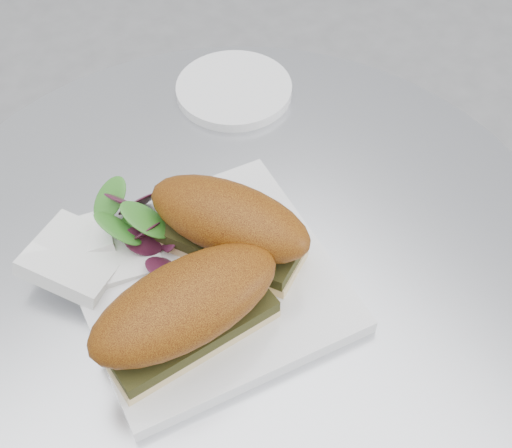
{
  "coord_description": "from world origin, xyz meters",
  "views": [
    {
      "loc": [
        -0.26,
        -0.37,
        1.31
      ],
      "look_at": [
        0.02,
        -0.01,
        0.77
      ],
      "focal_mm": 50.0,
      "sensor_mm": 36.0,
      "label": 1
    }
  ],
  "objects": [
    {
      "name": "table",
      "position": [
        0.0,
        0.0,
        0.49
      ],
      "size": [
        0.7,
        0.7,
        0.73
      ],
      "color": "silver",
      "rests_on": "ground"
    },
    {
      "name": "napkin",
      "position": [
        -0.12,
        0.07,
        0.74
      ],
      "size": [
        0.14,
        0.14,
        0.02
      ],
      "primitive_type": null,
      "rotation": [
        0.0,
        0.0,
        0.25
      ],
      "color": "white",
      "rests_on": "table"
    },
    {
      "name": "sandwich_right",
      "position": [
        -0.01,
        -0.01,
        0.79
      ],
      "size": [
        0.14,
        0.18,
        0.08
      ],
      "rotation": [
        0.0,
        0.0,
        -1.12
      ],
      "color": "beige",
      "rests_on": "plate"
    },
    {
      "name": "sandwich_left",
      "position": [
        -0.1,
        -0.06,
        0.79
      ],
      "size": [
        0.19,
        0.09,
        0.08
      ],
      "rotation": [
        0.0,
        0.0,
        -0.06
      ],
      "color": "beige",
      "rests_on": "plate"
    },
    {
      "name": "salad",
      "position": [
        -0.07,
        0.06,
        0.77
      ],
      "size": [
        0.12,
        0.12,
        0.05
      ],
      "primitive_type": null,
      "color": "#3E7D29",
      "rests_on": "plate"
    },
    {
      "name": "saucer",
      "position": [
        0.15,
        0.2,
        0.74
      ],
      "size": [
        0.15,
        0.15,
        0.01
      ],
      "primitive_type": "cylinder",
      "color": "silver",
      "rests_on": "table"
    },
    {
      "name": "plate",
      "position": [
        -0.05,
        -0.02,
        0.74
      ],
      "size": [
        0.28,
        0.28,
        0.02
      ],
      "primitive_type": "cube",
      "rotation": [
        0.0,
        0.0,
        -0.19
      ],
      "color": "silver",
      "rests_on": "table"
    }
  ]
}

